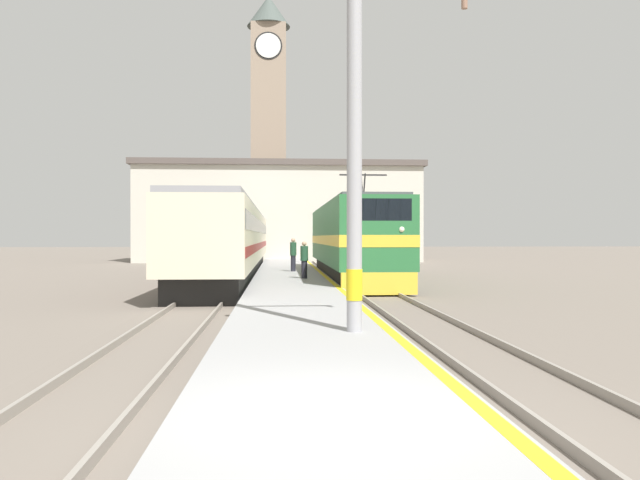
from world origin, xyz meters
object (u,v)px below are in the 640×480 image
(locomotive_train, at_px, (351,241))
(clock_tower, at_px, (269,120))
(catenary_mast, at_px, (358,141))
(person_on_platform, at_px, (293,254))
(second_waiting_passenger, at_px, (304,259))
(passenger_train, at_px, (234,240))

(locomotive_train, height_order, clock_tower, clock_tower)
(locomotive_train, xyz_separation_m, catenary_mast, (-2.09, -18.86, 2.04))
(locomotive_train, relative_size, person_on_platform, 10.02)
(locomotive_train, bearing_deg, second_waiting_passenger, -125.28)
(clock_tower, bearing_deg, passenger_train, -93.04)
(second_waiting_passenger, height_order, clock_tower, clock_tower)
(person_on_platform, bearing_deg, clock_tower, 93.43)
(passenger_train, xyz_separation_m, person_on_platform, (3.24, -1.61, -0.73))
(second_waiting_passenger, relative_size, clock_tower, 0.06)
(catenary_mast, bearing_deg, passenger_train, 99.99)
(locomotive_train, distance_m, person_on_platform, 3.63)
(catenary_mast, bearing_deg, second_waiting_passenger, 91.49)
(person_on_platform, distance_m, second_waiting_passenger, 5.68)
(passenger_train, bearing_deg, catenary_mast, -80.01)
(locomotive_train, xyz_separation_m, clock_tower, (-4.60, 31.50, 11.83))
(passenger_train, distance_m, clock_tower, 30.18)
(catenary_mast, distance_m, person_on_platform, 21.20)
(locomotive_train, distance_m, clock_tower, 33.97)
(locomotive_train, height_order, catenary_mast, catenary_mast)
(person_on_platform, height_order, clock_tower, clock_tower)
(passenger_train, distance_m, second_waiting_passenger, 8.16)
(locomotive_train, xyz_separation_m, passenger_train, (-6.07, 3.77, 0.02))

